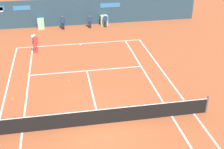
{
  "coord_description": "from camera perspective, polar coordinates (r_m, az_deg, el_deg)",
  "views": [
    {
      "loc": [
        -1.75,
        -13.08,
        9.77
      ],
      "look_at": [
        1.39,
        3.98,
        0.8
      ],
      "focal_mm": 49.09,
      "sensor_mm": 36.0,
      "label": 1
    }
  ],
  "objects": [
    {
      "name": "tennis_ball_near_service_line",
      "position": [
        26.36,
        2.91,
        5.63
      ],
      "size": [
        0.07,
        0.07,
        0.07
      ],
      "primitive_type": "sphere",
      "color": "#CCE033",
      "rests_on": "ground_plane"
    },
    {
      "name": "ground_plane",
      "position": [
        16.88,
        -2.56,
        -8.04
      ],
      "size": [
        80.0,
        80.0,
        0.01
      ],
      "color": "#A8512D"
    },
    {
      "name": "player_on_baseline",
      "position": [
        25.05,
        -14.21,
        5.9
      ],
      "size": [
        0.51,
        0.77,
        1.82
      ],
      "rotation": [
        0.0,
        0.0,
        3.39
      ],
      "color": "red",
      "rests_on": "ground_plane"
    },
    {
      "name": "ball_kid_right_post",
      "position": [
        30.53,
        -1.25,
        10.14
      ],
      "size": [
        0.43,
        0.2,
        1.29
      ],
      "rotation": [
        0.0,
        0.0,
        3.01
      ],
      "color": "black",
      "rests_on": "ground_plane"
    },
    {
      "name": "ball_kid_centre_post",
      "position": [
        30.16,
        -9.18,
        9.68
      ],
      "size": [
        0.46,
        0.19,
        1.38
      ],
      "rotation": [
        0.0,
        0.0,
        3.15
      ],
      "color": "black",
      "rests_on": "ground_plane"
    },
    {
      "name": "tennis_net",
      "position": [
        16.12,
        -2.31,
        -7.74
      ],
      "size": [
        12.1,
        0.1,
        1.07
      ],
      "color": "#4C4C51",
      "rests_on": "ground_plane"
    },
    {
      "name": "tennis_ball_mid_court",
      "position": [
        20.64,
        -8.01,
        -1.09
      ],
      "size": [
        0.07,
        0.07,
        0.07
      ],
      "primitive_type": "sphere",
      "color": "#CCE033",
      "rests_on": "ground_plane"
    },
    {
      "name": "sponsor_back_wall",
      "position": [
        31.27,
        -6.99,
        11.41
      ],
      "size": [
        25.0,
        1.02,
        2.67
      ],
      "color": "#233D4C",
      "rests_on": "ground_plane"
    },
    {
      "name": "tennis_ball_by_sideline",
      "position": [
        19.38,
        -18.03,
        -4.32
      ],
      "size": [
        0.07,
        0.07,
        0.07
      ],
      "primitive_type": "sphere",
      "color": "#CCE033",
      "rests_on": "ground_plane"
    },
    {
      "name": "ball_kid_left_post",
      "position": [
        30.34,
        -4.18,
        9.92
      ],
      "size": [
        0.41,
        0.21,
        1.26
      ],
      "rotation": [
        0.0,
        0.0,
        2.95
      ],
      "color": "black",
      "rests_on": "ground_plane"
    }
  ]
}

